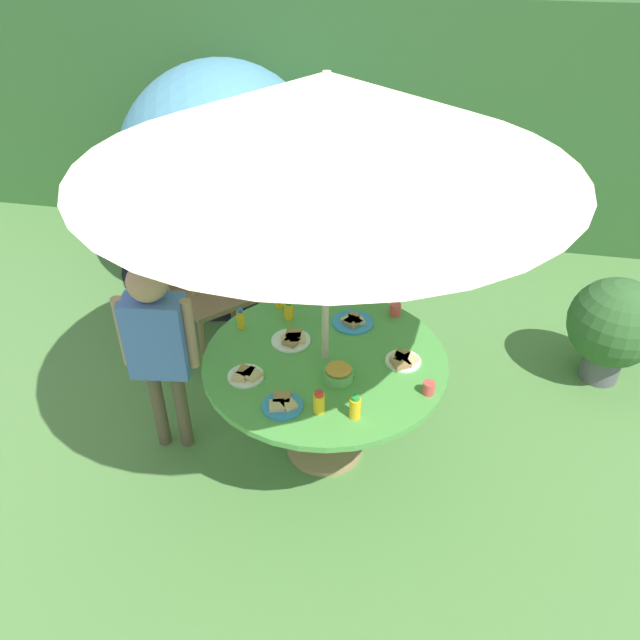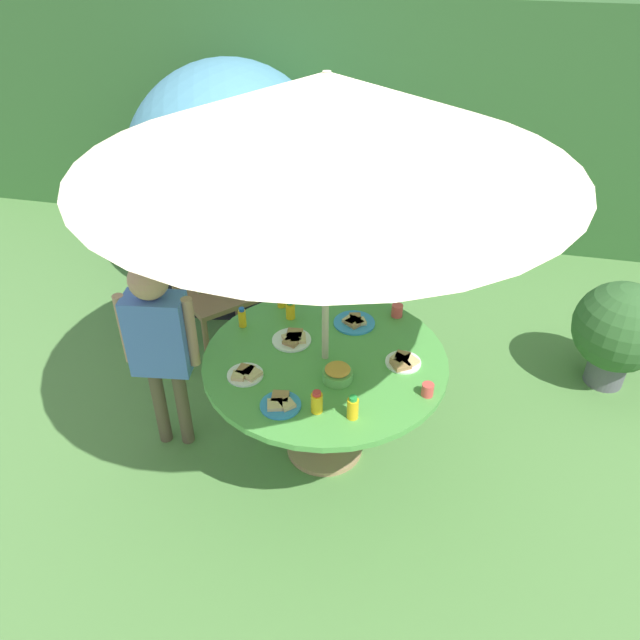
{
  "view_description": "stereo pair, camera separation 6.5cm",
  "coord_description": "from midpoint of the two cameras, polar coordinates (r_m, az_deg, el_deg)",
  "views": [
    {
      "loc": [
        0.47,
        -2.55,
        2.74
      ],
      "look_at": [
        -0.02,
        -0.02,
        0.94
      ],
      "focal_mm": 34.9,
      "sensor_mm": 36.0,
      "label": 1
    },
    {
      "loc": [
        0.54,
        -2.54,
        2.74
      ],
      "look_at": [
        -0.02,
        -0.02,
        0.94
      ],
      "focal_mm": 34.9,
      "sensor_mm": 36.0,
      "label": 2
    }
  ],
  "objects": [
    {
      "name": "ground_plane",
      "position": [
        3.78,
        0.93,
        -11.76
      ],
      "size": [
        10.0,
        10.0,
        0.02
      ],
      "primitive_type": "cube",
      "color": "#548442"
    },
    {
      "name": "hedge_backdrop",
      "position": [
        5.96,
        7.52,
        17.92
      ],
      "size": [
        9.0,
        0.7,
        2.05
      ],
      "primitive_type": "cube",
      "color": "#33602D",
      "rests_on": "ground_plane"
    },
    {
      "name": "garden_table",
      "position": [
        3.38,
        1.02,
        -4.98
      ],
      "size": [
        1.3,
        1.3,
        0.69
      ],
      "color": "tan",
      "rests_on": "ground_plane"
    },
    {
      "name": "patio_umbrella",
      "position": [
        2.71,
        1.33,
        17.84
      ],
      "size": [
        2.21,
        2.21,
        2.14
      ],
      "color": "#B7AD8C",
      "rests_on": "ground_plane"
    },
    {
      "name": "wooden_chair",
      "position": [
        4.4,
        -9.41,
        3.95
      ],
      "size": [
        0.69,
        0.69,
        0.91
      ],
      "rotation": [
        0.0,
        0.0,
        0.82
      ],
      "color": "brown",
      "rests_on": "ground_plane"
    },
    {
      "name": "dome_tent",
      "position": [
        5.28,
        -7.78,
        13.5
      ],
      "size": [
        2.11,
        2.11,
        1.69
      ],
      "rotation": [
        0.0,
        0.0,
        0.11
      ],
      "color": "teal",
      "rests_on": "ground_plane"
    },
    {
      "name": "potted_plant",
      "position": [
        4.4,
        26.15,
        -0.79
      ],
      "size": [
        0.59,
        0.59,
        0.74
      ],
      "color": "#595960",
      "rests_on": "ground_plane"
    },
    {
      "name": "child_in_grey_shirt",
      "position": [
        4.01,
        4.22,
        5.14
      ],
      "size": [
        0.2,
        0.41,
        1.19
      ],
      "rotation": [
        0.0,
        0.0,
        -1.61
      ],
      "color": "brown",
      "rests_on": "ground_plane"
    },
    {
      "name": "child_in_blue_shirt",
      "position": [
        3.41,
        -14.07,
        -1.29
      ],
      "size": [
        0.42,
        0.22,
        1.23
      ],
      "rotation": [
        0.0,
        0.0,
        0.14
      ],
      "color": "brown",
      "rests_on": "ground_plane"
    },
    {
      "name": "snack_bowl",
      "position": [
        3.15,
        2.22,
        -4.91
      ],
      "size": [
        0.15,
        0.15,
        0.09
      ],
      "color": "#66B259",
      "rests_on": "garden_table"
    },
    {
      "name": "plate_back_edge",
      "position": [
        3.42,
        -1.97,
        -1.74
      ],
      "size": [
        0.22,
        0.22,
        0.03
      ],
      "color": "white",
      "rests_on": "garden_table"
    },
    {
      "name": "plate_front_edge",
      "position": [
        3.29,
        8.18,
        -3.77
      ],
      "size": [
        0.19,
        0.19,
        0.03
      ],
      "color": "white",
      "rests_on": "garden_table"
    },
    {
      "name": "plate_center_back",
      "position": [
        3.02,
        -3.03,
        -7.67
      ],
      "size": [
        0.2,
        0.2,
        0.03
      ],
      "color": "#338CD8",
      "rests_on": "garden_table"
    },
    {
      "name": "plate_mid_left",
      "position": [
        3.56,
        3.69,
        -0.18
      ],
      "size": [
        0.24,
        0.24,
        0.03
      ],
      "color": "#338CD8",
      "rests_on": "garden_table"
    },
    {
      "name": "plate_far_right",
      "position": [
        3.2,
        -6.25,
        -4.94
      ],
      "size": [
        0.19,
        0.19,
        0.03
      ],
      "color": "white",
      "rests_on": "garden_table"
    },
    {
      "name": "juice_bottle_near_left",
      "position": [
        2.96,
        0.34,
        -7.55
      ],
      "size": [
        0.06,
        0.06,
        0.12
      ],
      "color": "yellow",
      "rests_on": "garden_table"
    },
    {
      "name": "juice_bottle_near_right",
      "position": [
        3.53,
        -6.62,
        0.21
      ],
      "size": [
        0.04,
        0.04,
        0.12
      ],
      "color": "yellow",
      "rests_on": "garden_table"
    },
    {
      "name": "juice_bottle_far_left",
      "position": [
        3.58,
        -2.22,
        0.91
      ],
      "size": [
        0.05,
        0.05,
        0.11
      ],
      "color": "yellow",
      "rests_on": "garden_table"
    },
    {
      "name": "juice_bottle_center_front",
      "position": [
        2.93,
        3.67,
        -8.05
      ],
      "size": [
        0.06,
        0.06,
        0.13
      ],
      "color": "yellow",
      "rests_on": "garden_table"
    },
    {
      "name": "juice_bottle_mid_right",
      "position": [
        3.68,
        -3.06,
        1.95
      ],
      "size": [
        0.05,
        0.05,
        0.11
      ],
      "color": "yellow",
      "rests_on": "garden_table"
    },
    {
      "name": "cup_near",
      "position": [
        3.63,
        7.59,
        0.86
      ],
      "size": [
        0.07,
        0.07,
        0.07
      ],
      "primitive_type": "cylinder",
      "color": "#E04C47",
      "rests_on": "garden_table"
    },
    {
      "name": "cup_far",
      "position": [
        3.11,
        10.44,
        -6.31
      ],
      "size": [
        0.06,
        0.06,
        0.07
      ],
      "primitive_type": "cylinder",
      "color": "#E04C47",
      "rests_on": "garden_table"
    }
  ]
}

